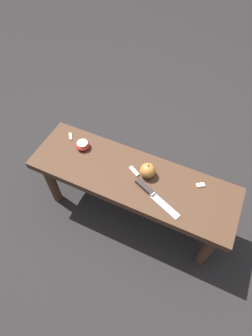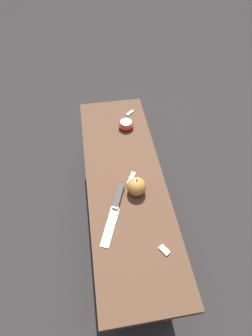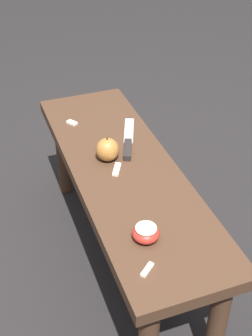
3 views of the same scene
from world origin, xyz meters
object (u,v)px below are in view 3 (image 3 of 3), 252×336
at_px(knife, 128,144).
at_px(apple_whole, 107,149).
at_px(wooden_bench, 125,186).
at_px(apple_cut, 146,233).

bearing_deg(knife, apple_whole, 142.04).
height_order(wooden_bench, knife, knife).
height_order(wooden_bench, apple_cut, apple_cut).
bearing_deg(apple_whole, apple_cut, -2.82).
height_order(apple_whole, apple_cut, apple_whole).
bearing_deg(knife, wooden_bench, 177.04).
relative_size(wooden_bench, apple_cut, 14.53).
relative_size(wooden_bench, apple_whole, 12.27).
distance_m(apple_whole, apple_cut, 0.38).
bearing_deg(apple_whole, knife, 120.02).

